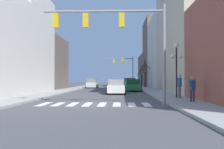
{
  "coord_description": "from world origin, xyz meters",
  "views": [
    {
      "loc": [
        1.51,
        -15.69,
        1.53
      ],
      "look_at": [
        0.41,
        22.79,
        2.24
      ],
      "focal_mm": 42.0,
      "sensor_mm": 36.0,
      "label": 1
    }
  ],
  "objects_px": {
    "pedestrian_on_left_sidewalk": "(180,84)",
    "traffic_signal_far": "(124,65)",
    "street_tree_left_mid": "(145,73)",
    "pedestrian_waiting_at_curb": "(192,86)",
    "traffic_signal_near": "(118,30)",
    "car_parked_right_near": "(129,83)",
    "street_tree_right_mid": "(142,76)",
    "car_parked_right_far": "(116,87)",
    "car_parked_left_far": "(133,86)",
    "car_driving_toward_lane": "(130,84)",
    "car_at_intersection": "(92,84)",
    "street_lamp_right_corner": "(176,59)"
  },
  "relations": [
    {
      "from": "car_parked_left_far",
      "to": "car_at_intersection",
      "type": "bearing_deg",
      "value": 28.36
    },
    {
      "from": "car_parked_right_far",
      "to": "pedestrian_waiting_at_curb",
      "type": "relative_size",
      "value": 3.01
    },
    {
      "from": "pedestrian_on_left_sidewalk",
      "to": "street_tree_left_mid",
      "type": "relative_size",
      "value": 0.35
    },
    {
      "from": "car_parked_right_near",
      "to": "pedestrian_on_left_sidewalk",
      "type": "bearing_deg",
      "value": -174.92
    },
    {
      "from": "pedestrian_waiting_at_curb",
      "to": "pedestrian_on_left_sidewalk",
      "type": "xyz_separation_m",
      "value": [
        -0.08,
        3.05,
        0.1
      ]
    },
    {
      "from": "traffic_signal_far",
      "to": "pedestrian_waiting_at_curb",
      "type": "relative_size",
      "value": 3.79
    },
    {
      "from": "car_parked_left_far",
      "to": "car_driving_toward_lane",
      "type": "height_order",
      "value": "car_driving_toward_lane"
    },
    {
      "from": "pedestrian_waiting_at_curb",
      "to": "street_tree_right_mid",
      "type": "xyz_separation_m",
      "value": [
        -0.17,
        34.49,
        0.99
      ]
    },
    {
      "from": "pedestrian_waiting_at_curb",
      "to": "car_parked_right_near",
      "type": "bearing_deg",
      "value": -123.11
    },
    {
      "from": "street_tree_left_mid",
      "to": "pedestrian_on_left_sidewalk",
      "type": "bearing_deg",
      "value": -90.08
    },
    {
      "from": "street_tree_right_mid",
      "to": "pedestrian_on_left_sidewalk",
      "type": "bearing_deg",
      "value": -89.83
    },
    {
      "from": "traffic_signal_near",
      "to": "car_parked_right_near",
      "type": "xyz_separation_m",
      "value": [
        1.8,
        34.28,
        -3.68
      ]
    },
    {
      "from": "traffic_signal_far",
      "to": "car_parked_right_near",
      "type": "bearing_deg",
      "value": -68.6
    },
    {
      "from": "car_parked_right_near",
      "to": "street_tree_right_mid",
      "type": "distance_m",
      "value": 3.08
    },
    {
      "from": "traffic_signal_near",
      "to": "car_parked_left_far",
      "type": "xyz_separation_m",
      "value": [
        1.79,
        18.36,
        -3.74
      ]
    },
    {
      "from": "street_tree_right_mid",
      "to": "car_at_intersection",
      "type": "bearing_deg",
      "value": -151.89
    },
    {
      "from": "pedestrian_on_left_sidewalk",
      "to": "traffic_signal_far",
      "type": "bearing_deg",
      "value": 7.05
    },
    {
      "from": "pedestrian_on_left_sidewalk",
      "to": "street_tree_left_mid",
      "type": "height_order",
      "value": "street_tree_left_mid"
    },
    {
      "from": "traffic_signal_far",
      "to": "pedestrian_waiting_at_curb",
      "type": "bearing_deg",
      "value": -84.32
    },
    {
      "from": "traffic_signal_far",
      "to": "car_parked_right_far",
      "type": "bearing_deg",
      "value": -93.17
    },
    {
      "from": "car_parked_right_near",
      "to": "pedestrian_on_left_sidewalk",
      "type": "xyz_separation_m",
      "value": [
        2.7,
        -30.41,
        0.41
      ]
    },
    {
      "from": "car_at_intersection",
      "to": "car_parked_right_far",
      "type": "distance_m",
      "value": 18.77
    },
    {
      "from": "traffic_signal_near",
      "to": "street_lamp_right_corner",
      "type": "relative_size",
      "value": 1.74
    },
    {
      "from": "car_parked_right_near",
      "to": "traffic_signal_near",
      "type": "bearing_deg",
      "value": 176.99
    },
    {
      "from": "car_parked_left_far",
      "to": "street_tree_right_mid",
      "type": "bearing_deg",
      "value": -8.79
    },
    {
      "from": "car_parked_right_near",
      "to": "street_tree_right_mid",
      "type": "xyz_separation_m",
      "value": [
        2.61,
        1.02,
        1.29
      ]
    },
    {
      "from": "car_parked_right_near",
      "to": "traffic_signal_far",
      "type": "bearing_deg",
      "value": 21.4
    },
    {
      "from": "traffic_signal_far",
      "to": "car_parked_right_near",
      "type": "relative_size",
      "value": 1.44
    },
    {
      "from": "traffic_signal_near",
      "to": "car_parked_right_far",
      "type": "bearing_deg",
      "value": 91.24
    },
    {
      "from": "traffic_signal_near",
      "to": "traffic_signal_far",
      "type": "distance_m",
      "value": 36.18
    },
    {
      "from": "traffic_signal_near",
      "to": "street_tree_left_mid",
      "type": "height_order",
      "value": "traffic_signal_near"
    },
    {
      "from": "car_parked_right_far",
      "to": "car_parked_right_near",
      "type": "bearing_deg",
      "value": -5.34
    },
    {
      "from": "traffic_signal_far",
      "to": "street_tree_left_mid",
      "type": "bearing_deg",
      "value": -58.2
    },
    {
      "from": "street_tree_left_mid",
      "to": "street_tree_right_mid",
      "type": "bearing_deg",
      "value": 91.6
    },
    {
      "from": "car_parked_right_far",
      "to": "street_tree_left_mid",
      "type": "height_order",
      "value": "street_tree_left_mid"
    },
    {
      "from": "traffic_signal_far",
      "to": "street_lamp_right_corner",
      "type": "relative_size",
      "value": 1.45
    },
    {
      "from": "street_lamp_right_corner",
      "to": "street_tree_left_mid",
      "type": "bearing_deg",
      "value": 89.8
    },
    {
      "from": "car_parked_right_near",
      "to": "car_parked_right_far",
      "type": "xyz_separation_m",
      "value": [
        -2.07,
        -22.09,
        -0.06
      ]
    },
    {
      "from": "pedestrian_on_left_sidewalk",
      "to": "street_tree_right_mid",
      "type": "bearing_deg",
      "value": 1.14
    },
    {
      "from": "pedestrian_waiting_at_curb",
      "to": "car_at_intersection",
      "type": "bearing_deg",
      "value": -110.41
    },
    {
      "from": "pedestrian_waiting_at_curb",
      "to": "pedestrian_on_left_sidewalk",
      "type": "distance_m",
      "value": 3.06
    },
    {
      "from": "car_parked_right_far",
      "to": "street_tree_left_mid",
      "type": "xyz_separation_m",
      "value": [
        4.81,
        18.37,
        1.93
      ]
    },
    {
      "from": "traffic_signal_far",
      "to": "car_parked_right_far",
      "type": "distance_m",
      "value": 24.28
    },
    {
      "from": "car_at_intersection",
      "to": "car_parked_right_far",
      "type": "bearing_deg",
      "value": -166.26
    },
    {
      "from": "pedestrian_waiting_at_curb",
      "to": "street_tree_left_mid",
      "type": "bearing_deg",
      "value": -127.78
    },
    {
      "from": "car_parked_left_far",
      "to": "pedestrian_on_left_sidewalk",
      "type": "xyz_separation_m",
      "value": [
        2.71,
        -14.49,
        0.46
      ]
    },
    {
      "from": "car_at_intersection",
      "to": "car_driving_toward_lane",
      "type": "height_order",
      "value": "car_driving_toward_lane"
    },
    {
      "from": "traffic_signal_far",
      "to": "street_tree_right_mid",
      "type": "height_order",
      "value": "traffic_signal_far"
    },
    {
      "from": "car_parked_right_near",
      "to": "pedestrian_waiting_at_curb",
      "type": "xyz_separation_m",
      "value": [
        2.78,
        -33.47,
        0.31
      ]
    },
    {
      "from": "car_at_intersection",
      "to": "street_tree_right_mid",
      "type": "bearing_deg",
      "value": -61.89
    }
  ]
}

